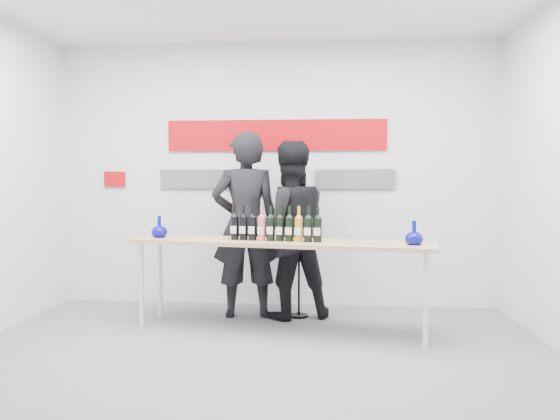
% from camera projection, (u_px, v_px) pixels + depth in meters
% --- Properties ---
extents(ground, '(5.00, 5.00, 0.00)m').
position_uv_depth(ground, '(254.00, 360.00, 4.34)').
color(ground, slate).
rests_on(ground, ground).
extents(back_wall, '(5.00, 0.04, 3.00)m').
position_uv_depth(back_wall, '(276.00, 175.00, 6.25)').
color(back_wall, silver).
rests_on(back_wall, ground).
extents(signage, '(3.38, 0.02, 0.79)m').
position_uv_depth(signage, '(271.00, 148.00, 6.21)').
color(signage, '#B7070B').
rests_on(signage, back_wall).
extents(tasting_table, '(2.94, 1.09, 0.87)m').
position_uv_depth(tasting_table, '(279.00, 248.00, 5.15)').
color(tasting_table, '#DBBB76').
rests_on(tasting_table, ground).
extents(wine_bottles, '(0.88, 0.23, 0.33)m').
position_uv_depth(wine_bottles, '(275.00, 223.00, 5.11)').
color(wine_bottles, black).
rests_on(wine_bottles, tasting_table).
extents(decanter_left, '(0.16, 0.16, 0.21)m').
position_uv_depth(decanter_left, '(159.00, 227.00, 5.45)').
color(decanter_left, '#08078D').
rests_on(decanter_left, tasting_table).
extents(decanter_right, '(0.16, 0.16, 0.21)m').
position_uv_depth(decanter_right, '(414.00, 233.00, 4.80)').
color(decanter_right, '#08078D').
rests_on(decanter_right, tasting_table).
extents(glasses_left, '(0.19, 0.24, 0.18)m').
position_uv_depth(glasses_left, '(178.00, 228.00, 5.41)').
color(glasses_left, silver).
rests_on(glasses_left, tasting_table).
extents(glasses_right, '(0.39, 0.28, 0.18)m').
position_uv_depth(glasses_right, '(368.00, 233.00, 4.92)').
color(glasses_right, silver).
rests_on(glasses_right, tasting_table).
extents(presenter_left, '(0.78, 0.59, 1.94)m').
position_uv_depth(presenter_left, '(245.00, 225.00, 5.72)').
color(presenter_left, black).
rests_on(presenter_left, ground).
extents(presenter_right, '(1.07, 0.94, 1.84)m').
position_uv_depth(presenter_right, '(289.00, 230.00, 5.68)').
color(presenter_right, black).
rests_on(presenter_right, ground).
extents(mic_stand, '(0.20, 0.20, 1.70)m').
position_uv_depth(mic_stand, '(299.00, 268.00, 5.71)').
color(mic_stand, black).
rests_on(mic_stand, ground).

